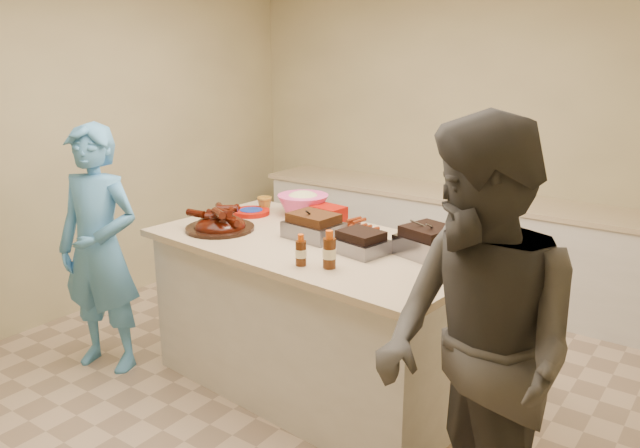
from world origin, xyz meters
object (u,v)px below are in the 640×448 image
Objects in this scene: roasting_pan at (428,255)px; coleslaw_bowl at (303,215)px; plastic_cup at (265,210)px; guest_blue at (111,363)px; bbq_bottle_a at (301,265)px; bbq_bottle_b at (329,268)px; rib_platter at (220,230)px; mustard_bottle at (327,232)px; island at (316,385)px.

roasting_pan is 0.82× the size of coleslaw_bowl.
guest_blue is at bearing -120.86° from plastic_cup.
bbq_bottle_b is (0.15, 0.06, 0.00)m from bbq_bottle_a.
rib_platter is at bearing -108.94° from coleslaw_bowl.
coleslaw_bowl is 2.04× the size of bbq_bottle_a.
bbq_bottle_a reaches higher than mustard_bottle.
coleslaw_bowl is (-1.11, 0.29, 0.00)m from roasting_pan.
plastic_cup is (-1.08, 0.73, 0.00)m from bbq_bottle_b.
rib_platter is 2.55× the size of bbq_bottle_a.
bbq_bottle_a reaches higher than roasting_pan.
rib_platter reaches higher than roasting_pan.
mustard_bottle is 0.72m from plastic_cup.
coleslaw_bowl is at bearing 146.59° from mustard_bottle.
guest_blue is (-0.68, -0.44, -0.99)m from rib_platter.
coleslaw_bowl reaches higher than guest_blue.
bbq_bottle_b is at bearing -54.18° from mustard_bottle.
bbq_bottle_b is (0.99, -0.18, 0.00)m from rib_platter.
island is 19.45× the size of plastic_cup.
roasting_pan is 1.15m from coleslaw_bowl.
plastic_cup is (-0.93, 0.79, 0.00)m from bbq_bottle_a.
island is 4.65× the size of rib_platter.
island is at bearing 13.48° from rib_platter.
rib_platter reaches higher than plastic_cup.
guest_blue is (-0.59, -0.99, -0.99)m from plastic_cup.
bbq_bottle_b reaches higher than mustard_bottle.
island is 1.17m from coleslaw_bowl.
bbq_bottle_a is at bearing -8.31° from guest_blue.
mustard_bottle is (0.60, 0.36, 0.00)m from rib_platter.
bbq_bottle_a is 0.16m from bbq_bottle_b.
guest_blue is at bearing -150.77° from island.
plastic_cup reaches higher than island.
roasting_pan is at bearing 48.96° from bbq_bottle_a.
roasting_pan is 0.60m from bbq_bottle_b.
roasting_pan is 2.36m from guest_blue.
roasting_pan is 0.74m from bbq_bottle_a.
coleslaw_bowl is 0.47m from mustard_bottle.
coleslaw_bowl is 0.21× the size of guest_blue.
bbq_bottle_b reaches higher than island.
plastic_cup is (-1.42, 0.23, -0.00)m from roasting_pan.
island is 1.24× the size of guest_blue.
bbq_bottle_a is at bearing -159.25° from bbq_bottle_b.
coleslaw_bowl is 3.06× the size of mustard_bottle.
island is 1.46m from guest_blue.
plastic_cup is at bearing 157.10° from island.
rib_platter is 0.87m from bbq_bottle_a.
island is 17.75× the size of mustard_bottle.
coleslaw_bowl is 1.70m from guest_blue.
guest_blue is (-1.67, -0.26, -0.99)m from bbq_bottle_b.
plastic_cup is (-0.69, 0.19, -0.00)m from mustard_bottle.
bbq_bottle_a is at bearing -116.02° from roasting_pan.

